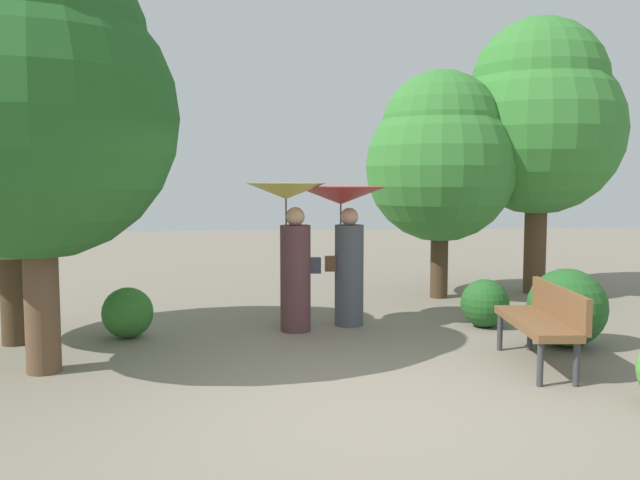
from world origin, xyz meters
The scene contains 11 objects.
ground_plane centered at (0.00, 0.00, 0.00)m, with size 40.00×40.00×0.00m, color gray.
person_left centered at (-0.42, 2.95, 1.23)m, with size 1.00×1.00×1.88m.
person_right centered at (0.29, 3.22, 1.33)m, with size 1.19×1.19×1.83m.
park_bench centered at (2.06, 1.04, 0.51)m, with size 0.61×1.54×0.83m.
tree_near_left centered at (-2.98, 1.34, 2.74)m, with size 2.77×2.77×4.30m.
tree_near_right centered at (3.85, 5.45, 2.97)m, with size 2.80×2.80×4.59m.
tree_mid_left centered at (-3.67, 2.58, 2.55)m, with size 2.71×2.71×4.06m.
tree_mid_right centered at (2.12, 5.15, 2.31)m, with size 2.41×2.41×3.66m.
bush_path_left centered at (-2.42, 2.76, 0.31)m, with size 0.62×0.62×0.62m, color #2D6B28.
bush_path_right centered at (2.69, 1.83, 0.45)m, with size 0.90×0.90×0.90m, color #235B23.
bush_behind_bench centered at (2.11, 2.92, 0.31)m, with size 0.63×0.63×0.63m, color #235B23.
Camera 1 is at (-0.89, -5.54, 1.93)m, focal length 38.06 mm.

